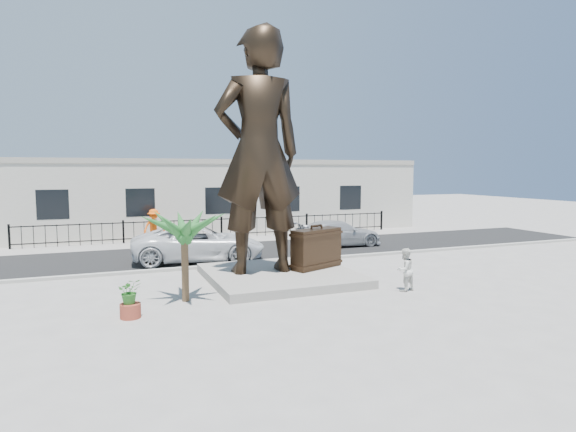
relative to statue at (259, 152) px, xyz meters
name	(u,v)px	position (x,y,z in m)	size (l,w,h in m)	color
ground	(309,287)	(1.23, -1.77, -4.69)	(100.00, 100.00, 0.00)	#9E9991
street	(244,251)	(1.23, 6.23, -4.69)	(40.00, 7.00, 0.01)	black
curb	(267,262)	(1.23, 2.73, -4.63)	(40.00, 0.25, 0.12)	#A5A399
far_sidewalk	(225,240)	(1.23, 10.23, -4.68)	(40.00, 2.50, 0.02)	#9E9991
plinth	(280,275)	(0.73, -0.27, -4.54)	(5.20, 5.20, 0.30)	gray
fence	(221,228)	(1.23, 11.03, -4.09)	(22.00, 0.10, 1.20)	black
building	(206,198)	(1.23, 15.23, -2.49)	(28.00, 7.00, 4.40)	silver
statue	(259,152)	(0.00, 0.00, 0.00)	(3.20, 2.10, 8.79)	black
suitcase	(316,248)	(2.24, -0.17, -3.64)	(2.14, 0.68, 1.51)	#302014
tourist	(405,270)	(4.01, -3.38, -3.97)	(0.70, 0.55, 1.44)	silver
car_white	(199,243)	(-1.38, 4.39, -3.88)	(2.66, 5.76, 1.60)	silver
car_silver	(338,233)	(6.31, 5.91, -4.00)	(1.91, 4.69, 1.36)	#A3A5A8
worker	(154,227)	(-2.71, 10.20, -3.72)	(1.23, 0.71, 1.90)	#FF5C0D
palm_tree	(186,301)	(-3.03, -1.97, -4.69)	(1.80, 1.80, 3.20)	#215D24
planter	(130,311)	(-4.73, -3.13, -4.49)	(0.56, 0.56, 0.40)	#9B3C29
shrub	(130,291)	(-4.73, -3.13, -3.95)	(0.62, 0.54, 0.69)	#2A6E23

